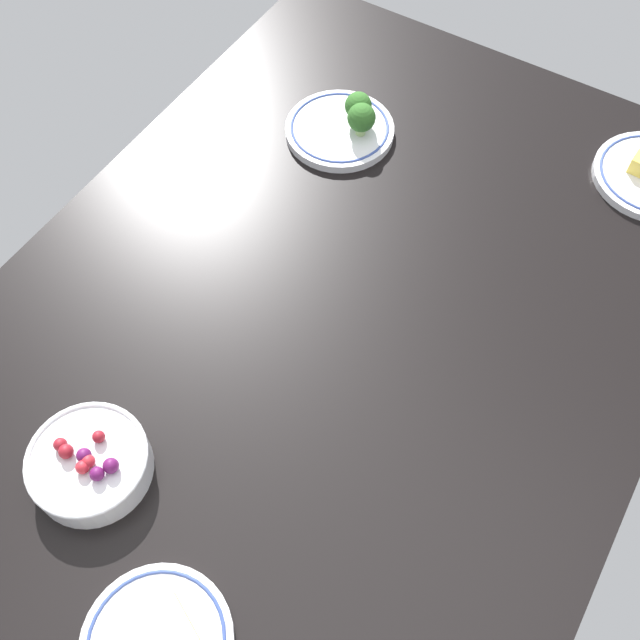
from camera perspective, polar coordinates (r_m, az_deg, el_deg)
The scene contains 3 objects.
dining_table at distance 117.47cm, azimuth -0.00°, elevation -1.03°, with size 148.76×100.93×4.00cm, color black.
plate_broccoli at distance 140.92cm, azimuth 1.90°, elevation 14.66°, with size 20.08×20.08×7.94cm.
bowl_berries at distance 107.58cm, azimuth -17.21°, elevation -10.43°, with size 16.64×16.64×6.67cm.
Camera 1 is at (51.34, 31.68, 102.80)cm, focal length 41.83 mm.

